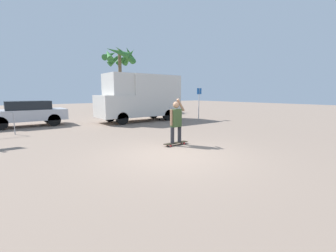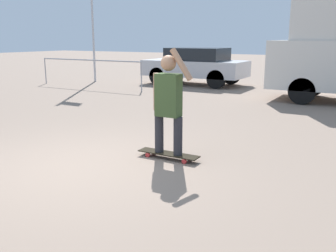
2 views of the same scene
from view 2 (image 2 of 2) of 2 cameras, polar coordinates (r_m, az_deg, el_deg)
ground_plane at (r=5.75m, az=-13.86°, el=-6.21°), size 80.00×80.00×0.00m
skateboard at (r=5.97m, az=0.06°, el=-4.30°), size 1.02×0.23×0.09m
person_skateboarder at (r=5.77m, az=0.06°, el=4.13°), size 0.67×0.24×1.65m
parked_car_silver at (r=15.59m, az=4.22°, el=9.26°), size 4.16×1.86×1.50m
plaza_railing_segment at (r=15.00m, az=-11.93°, el=9.30°), size 4.89×0.05×1.08m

